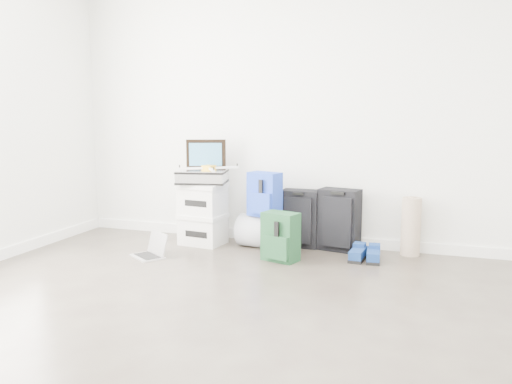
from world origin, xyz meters
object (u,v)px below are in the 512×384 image
(briefcase, at_px, (202,177))
(laptop, at_px, (151,251))
(large_suitcase, at_px, (300,218))
(carry_on, at_px, (339,220))
(boxes_stack, at_px, (203,214))
(duffel_bag, at_px, (265,232))

(briefcase, distance_m, laptop, 0.89)
(briefcase, distance_m, large_suitcase, 1.04)
(carry_on, height_order, laptop, carry_on)
(boxes_stack, bearing_deg, duffel_bag, 10.96)
(briefcase, xyz_separation_m, large_suitcase, (0.94, 0.21, -0.39))
(large_suitcase, height_order, carry_on, carry_on)
(briefcase, relative_size, laptop, 1.21)
(briefcase, bearing_deg, large_suitcase, 0.54)
(large_suitcase, bearing_deg, briefcase, -167.00)
(large_suitcase, distance_m, carry_on, 0.38)
(briefcase, height_order, duffel_bag, briefcase)
(briefcase, distance_m, duffel_bag, 0.81)
(boxes_stack, relative_size, duffel_bag, 1.17)
(duffel_bag, distance_m, laptop, 1.09)
(briefcase, relative_size, large_suitcase, 0.83)
(carry_on, relative_size, laptop, 1.54)
(duffel_bag, relative_size, carry_on, 0.88)
(boxes_stack, height_order, duffel_bag, boxes_stack)
(briefcase, bearing_deg, boxes_stack, 92.05)
(duffel_bag, xyz_separation_m, large_suitcase, (0.31, 0.16, 0.12))
(large_suitcase, distance_m, laptop, 1.44)
(briefcase, xyz_separation_m, duffel_bag, (0.63, 0.05, -0.51))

